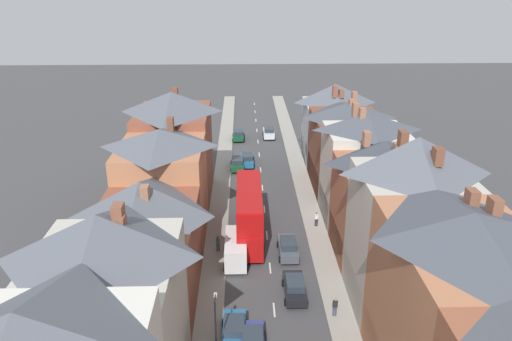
{
  "coord_description": "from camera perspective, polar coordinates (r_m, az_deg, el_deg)",
  "views": [
    {
      "loc": [
        -2.32,
        -14.57,
        25.06
      ],
      "look_at": [
        -0.73,
        44.45,
        1.33
      ],
      "focal_mm": 35.0,
      "sensor_mm": 36.0,
      "label": 1
    }
  ],
  "objects": [
    {
      "name": "car_parked_left_b",
      "position": [
        67.59,
        -2.1,
        0.84
      ],
      "size": [
        1.9,
        4.44,
        1.58
      ],
      "color": "#144728",
      "rests_on": "ground"
    },
    {
      "name": "pavement_left",
      "position": [
        58.27,
        -4.14,
        -3.56
      ],
      "size": [
        2.2,
        104.0,
        0.14
      ],
      "primitive_type": "cube",
      "color": "gray",
      "rests_on": "ground"
    },
    {
      "name": "car_near_blue",
      "position": [
        68.88,
        -1.01,
        1.28
      ],
      "size": [
        1.9,
        4.47,
        1.62
      ],
      "color": "#236093",
      "rests_on": "ground"
    },
    {
      "name": "car_near_silver",
      "position": [
        79.34,
        -2.04,
        4.08
      ],
      "size": [
        1.9,
        3.89,
        1.58
      ],
      "color": "#144728",
      "rests_on": "ground"
    },
    {
      "name": "street_lamp",
      "position": [
        34.39,
        -4.62,
        -17.56
      ],
      "size": [
        0.2,
        1.12,
        5.5
      ],
      "color": "black",
      "rests_on": "ground"
    },
    {
      "name": "pavement_right",
      "position": [
        58.68,
        5.88,
        -3.44
      ],
      "size": [
        2.2,
        104.0,
        0.14
      ],
      "primitive_type": "cube",
      "color": "gray",
      "rests_on": "ground"
    },
    {
      "name": "terrace_row_right",
      "position": [
        40.67,
        16.68,
        -6.72
      ],
      "size": [
        8.0,
        69.11,
        14.11
      ],
      "color": "#A36042",
      "rests_on": "ground"
    },
    {
      "name": "car_parked_right_a",
      "position": [
        47.62,
        3.68,
        -8.74
      ],
      "size": [
        1.9,
        4.38,
        1.66
      ],
      "color": "#4C515B",
      "rests_on": "ground"
    },
    {
      "name": "pedestrian_mid_right",
      "position": [
        40.26,
        9.03,
        -15.07
      ],
      "size": [
        0.36,
        0.22,
        1.61
      ],
      "color": "#3D4256",
      "rests_on": "pavement_right"
    },
    {
      "name": "delivery_van",
      "position": [
        46.34,
        -2.32,
        -8.92
      ],
      "size": [
        2.2,
        5.2,
        2.41
      ],
      "color": "white",
      "rests_on": "ground"
    },
    {
      "name": "terrace_row_left",
      "position": [
        35.81,
        -14.23,
        -10.45
      ],
      "size": [
        8.0,
        57.28,
        14.56
      ],
      "color": "brown",
      "rests_on": "ground"
    },
    {
      "name": "centre_line_dashes",
      "position": [
        56.48,
        0.97,
        -4.44
      ],
      "size": [
        0.14,
        97.8,
        0.01
      ],
      "color": "silver",
      "rests_on": "ground"
    },
    {
      "name": "car_mid_black",
      "position": [
        80.39,
        1.47,
        4.36
      ],
      "size": [
        1.9,
        4.1,
        1.69
      ],
      "color": "silver",
      "rests_on": "ground"
    },
    {
      "name": "double_decker_bus_lead",
      "position": [
        49.49,
        -0.79,
        -4.81
      ],
      "size": [
        2.74,
        10.8,
        5.3
      ],
      "color": "#B70F0F",
      "rests_on": "ground"
    },
    {
      "name": "pedestrian_far_left",
      "position": [
        48.01,
        -4.37,
        -8.2
      ],
      "size": [
        0.36,
        0.22,
        1.61
      ],
      "color": "#3D4256",
      "rests_on": "pavement_left"
    },
    {
      "name": "pedestrian_far_right",
      "position": [
        52.6,
        6.91,
        -5.46
      ],
      "size": [
        0.36,
        0.22,
        1.61
      ],
      "color": "#23232D",
      "rests_on": "pavement_right"
    },
    {
      "name": "car_parked_right_b",
      "position": [
        38.03,
        -2.48,
        -17.72
      ],
      "size": [
        1.9,
        4.14,
        1.63
      ],
      "color": "#236093",
      "rests_on": "ground"
    },
    {
      "name": "car_mid_white",
      "position": [
        42.27,
        4.45,
        -13.15
      ],
      "size": [
        1.9,
        4.27,
        1.66
      ],
      "color": "black",
      "rests_on": "ground"
    }
  ]
}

